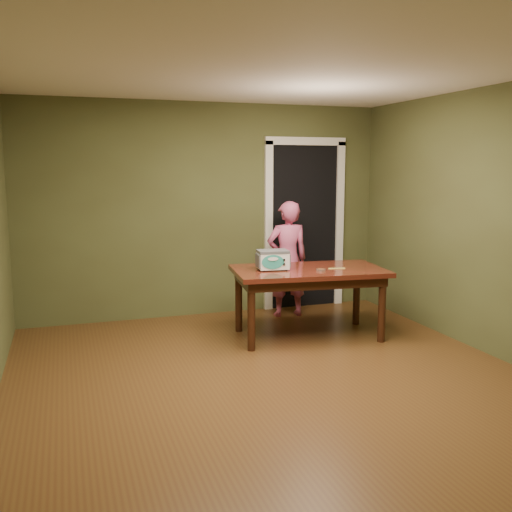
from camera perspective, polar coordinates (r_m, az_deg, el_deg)
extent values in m
plane|color=#503317|center=(4.98, 2.25, -12.69)|extent=(5.00, 5.00, 0.00)
cube|color=#4A522C|center=(7.04, -4.98, 4.57)|extent=(4.50, 0.02, 2.60)
cube|color=#4A522C|center=(2.52, 23.20, -4.08)|extent=(4.50, 0.02, 2.60)
cube|color=#4A522C|center=(5.85, 23.43, 2.97)|extent=(0.02, 5.00, 2.60)
cube|color=white|center=(4.69, 2.45, 18.34)|extent=(4.50, 5.00, 0.02)
cube|color=black|center=(7.75, 3.90, 3.13)|extent=(0.90, 0.60, 2.10)
cube|color=black|center=(7.46, 4.83, 2.89)|extent=(0.90, 0.02, 2.10)
cube|color=white|center=(7.26, 1.25, 2.76)|extent=(0.10, 0.06, 2.20)
cube|color=white|center=(7.66, 8.31, 2.99)|extent=(0.10, 0.06, 2.20)
cube|color=white|center=(7.41, 4.99, 11.37)|extent=(1.10, 0.06, 0.10)
cube|color=#3A190D|center=(6.14, 5.28, -1.49)|extent=(1.69, 1.08, 0.05)
cube|color=black|center=(6.15, 5.27, -2.18)|extent=(1.56, 0.94, 0.10)
cylinder|color=black|center=(5.72, -0.47, -6.09)|extent=(0.08, 0.08, 0.70)
cylinder|color=black|center=(6.39, -1.74, -4.49)|extent=(0.08, 0.08, 0.70)
cylinder|color=black|center=(6.15, 12.48, -5.24)|extent=(0.08, 0.08, 0.70)
cylinder|color=black|center=(6.77, 10.03, -3.85)|extent=(0.08, 0.08, 0.70)
cylinder|color=#4C4F54|center=(5.94, 0.67, -1.50)|extent=(0.02, 0.02, 0.01)
cylinder|color=#4C4F54|center=(6.10, 0.32, -1.22)|extent=(0.02, 0.02, 0.01)
cylinder|color=#4C4F54|center=(6.00, 3.07, -1.40)|extent=(0.02, 0.02, 0.01)
cylinder|color=#4C4F54|center=(6.16, 2.66, -1.13)|extent=(0.02, 0.02, 0.01)
cube|color=white|center=(6.03, 1.69, -0.42)|extent=(0.33, 0.26, 0.18)
cube|color=#4C4F54|center=(6.02, 1.69, 0.46)|extent=(0.34, 0.26, 0.03)
cube|color=#4C4F54|center=(6.00, 0.18, -0.48)|extent=(0.04, 0.20, 0.14)
cube|color=#4C4F54|center=(6.07, 3.18, -0.37)|extent=(0.04, 0.20, 0.14)
ellipsoid|color=teal|center=(5.92, 1.70, -0.61)|extent=(0.24, 0.03, 0.15)
cylinder|color=black|center=(5.94, 2.83, -0.39)|extent=(0.02, 0.01, 0.02)
cylinder|color=black|center=(5.95, 2.83, -0.81)|extent=(0.02, 0.01, 0.02)
cylinder|color=silver|center=(6.01, 6.51, -1.40)|extent=(0.10, 0.10, 0.02)
cylinder|color=#522F1B|center=(6.01, 6.51, -1.33)|extent=(0.09, 0.09, 0.01)
cube|color=#D3CF5B|center=(6.16, 8.08, -1.23)|extent=(0.18, 0.06, 0.01)
imported|color=#BE4E79|center=(6.99, 3.15, -0.31)|extent=(0.54, 0.37, 1.42)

